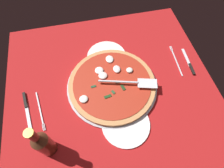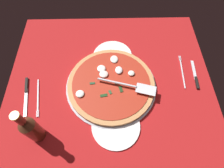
% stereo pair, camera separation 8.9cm
% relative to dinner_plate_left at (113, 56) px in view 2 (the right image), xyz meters
% --- Properties ---
extents(ground_plane, '(1.00, 1.00, 0.01)m').
position_rel_dinner_plate_left_xyz_m(ground_plane, '(0.20, -0.02, -0.01)').
color(ground_plane, '#A4181A').
extents(checker_pattern, '(1.00, 1.00, 0.00)m').
position_rel_dinner_plate_left_xyz_m(checker_pattern, '(0.20, -0.02, -0.01)').
color(checker_pattern, white).
rests_on(checker_pattern, ground_plane).
extents(pizza_pan, '(0.44, 0.44, 0.01)m').
position_rel_dinner_plate_left_xyz_m(pizza_pan, '(0.18, -0.01, 0.00)').
color(pizza_pan, '#ADADB9').
rests_on(pizza_pan, ground_plane).
extents(dinner_plate_left, '(0.21, 0.21, 0.01)m').
position_rel_dinner_plate_left_xyz_m(dinner_plate_left, '(0.00, 0.00, 0.00)').
color(dinner_plate_left, white).
rests_on(dinner_plate_left, ground_plane).
extents(dinner_plate_right, '(0.21, 0.21, 0.01)m').
position_rel_dinner_plate_left_xyz_m(dinner_plate_right, '(0.39, 0.01, 0.00)').
color(dinner_plate_right, white).
rests_on(dinner_plate_right, ground_plane).
extents(pizza, '(0.42, 0.42, 0.03)m').
position_rel_dinner_plate_left_xyz_m(pizza, '(0.18, -0.01, 0.02)').
color(pizza, tan).
rests_on(pizza, pizza_pan).
extents(pizza_server, '(0.10, 0.27, 0.01)m').
position_rel_dinner_plate_left_xyz_m(pizza_server, '(0.21, 0.07, 0.04)').
color(pizza_server, silver).
rests_on(pizza_server, pizza).
extents(place_setting_near, '(0.23, 0.15, 0.01)m').
position_rel_dinner_plate_left_xyz_m(place_setting_near, '(0.23, -0.39, -0.00)').
color(place_setting_near, white).
rests_on(place_setting_near, ground_plane).
extents(place_setting_far, '(0.21, 0.15, 0.01)m').
position_rel_dinner_plate_left_xyz_m(place_setting_far, '(0.13, 0.38, -0.00)').
color(place_setting_far, white).
rests_on(place_setting_far, ground_plane).
extents(beer_bottle, '(0.06, 0.06, 0.23)m').
position_rel_dinner_plate_left_xyz_m(beer_bottle, '(0.42, -0.32, 0.09)').
color(beer_bottle, '#552D1B').
rests_on(beer_bottle, ground_plane).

